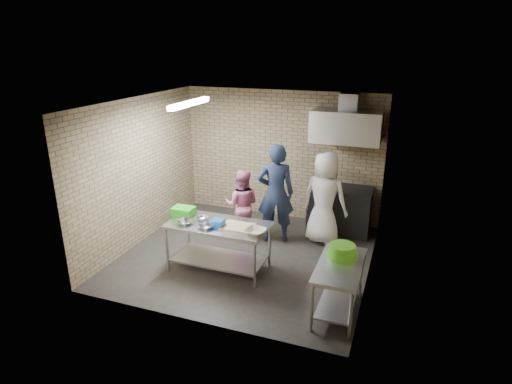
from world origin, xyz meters
TOP-DOWN VIEW (x-y plane):
  - floor at (0.00, 0.00)m, footprint 4.20×4.20m
  - ceiling at (0.00, 0.00)m, footprint 4.20×4.20m
  - back_wall at (0.00, 2.00)m, footprint 4.20×0.06m
  - front_wall at (0.00, -2.00)m, footprint 4.20×0.06m
  - left_wall at (-2.10, 0.00)m, footprint 0.06×4.00m
  - right_wall at (2.10, 0.00)m, footprint 0.06×4.00m
  - prep_table at (-0.27, -0.58)m, footprint 1.63×0.82m
  - side_counter at (1.80, -1.10)m, footprint 0.60×1.20m
  - stove at (1.35, 1.65)m, footprint 1.20×0.70m
  - range_hood at (1.35, 1.70)m, footprint 1.30×0.60m
  - hood_duct at (1.35, 1.85)m, footprint 0.35×0.30m
  - wall_shelf at (1.65, 1.89)m, footprint 0.80×0.20m
  - fluorescent_fixture at (-1.00, 0.00)m, footprint 0.10×1.25m
  - green_crate at (-0.97, -0.46)m, footprint 0.36×0.27m
  - blue_tub at (-0.22, -0.68)m, footprint 0.18×0.18m
  - cutting_board at (0.08, -0.60)m, footprint 0.50×0.38m
  - mixing_bowl_a at (-0.77, -0.78)m, footprint 0.30×0.30m
  - mixing_bowl_b at (-0.57, -0.53)m, footprint 0.23×0.23m
  - mixing_bowl_c at (-0.37, -0.80)m, footprint 0.27×0.27m
  - ceramic_bowl at (0.43, -0.73)m, footprint 0.36×0.36m
  - green_basin at (1.78, -0.85)m, footprint 0.46×0.46m
  - bottle_red at (1.40, 1.89)m, footprint 0.07×0.07m
  - bottle_green at (1.80, 1.89)m, footprint 0.06×0.06m
  - man_navy at (0.27, 0.79)m, footprint 0.80×0.66m
  - woman_pink at (-0.35, 0.64)m, footprint 0.77×0.66m
  - woman_white at (1.14, 1.04)m, footprint 0.95×0.72m

SIDE VIEW (x-z plane):
  - floor at x=0.00m, z-range 0.00..0.00m
  - side_counter at x=1.80m, z-range 0.00..0.75m
  - prep_table at x=-0.27m, z-range 0.00..0.82m
  - stove at x=1.35m, z-range 0.00..0.90m
  - woman_pink at x=-0.35m, z-range 0.00..1.37m
  - cutting_board at x=0.08m, z-range 0.82..0.84m
  - green_basin at x=1.78m, z-range 0.75..0.92m
  - mixing_bowl_c at x=-0.37m, z-range 0.82..0.88m
  - mixing_bowl_b at x=-0.57m, z-range 0.82..0.88m
  - mixing_bowl_a at x=-0.77m, z-range 0.82..0.88m
  - ceramic_bowl at x=0.43m, z-range 0.82..0.89m
  - woman_white at x=1.14m, z-range 0.00..1.75m
  - blue_tub at x=-0.22m, z-range 0.82..0.94m
  - green_crate at x=-0.97m, z-range 0.82..0.96m
  - man_navy at x=0.27m, z-range 0.00..1.89m
  - back_wall at x=0.00m, z-range 0.00..2.70m
  - front_wall at x=0.00m, z-range 0.00..2.70m
  - left_wall at x=-2.10m, z-range 0.00..2.70m
  - right_wall at x=2.10m, z-range 0.00..2.70m
  - wall_shelf at x=1.65m, z-range 1.90..1.94m
  - bottle_green at x=1.80m, z-range 1.94..2.09m
  - bottle_red at x=1.40m, z-range 1.94..2.12m
  - range_hood at x=1.35m, z-range 1.80..2.40m
  - hood_duct at x=1.35m, z-range 2.40..2.70m
  - fluorescent_fixture at x=-1.00m, z-range 2.60..2.68m
  - ceiling at x=0.00m, z-range 2.70..2.70m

